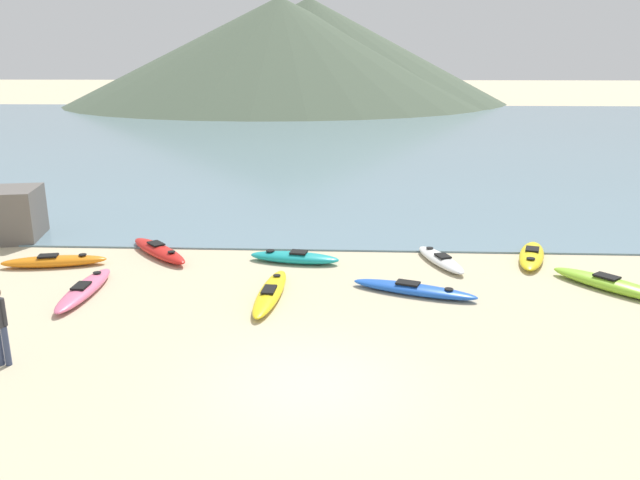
# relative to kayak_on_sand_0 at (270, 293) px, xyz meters

# --- Properties ---
(ground_plane) EXTENTS (400.00, 400.00, 0.00)m
(ground_plane) POSITION_rel_kayak_on_sand_0_xyz_m (1.40, -4.55, -0.14)
(ground_plane) COLOR #C6B793
(bay_water) EXTENTS (160.00, 70.00, 0.06)m
(bay_water) POSITION_rel_kayak_on_sand_0_xyz_m (1.40, 39.28, -0.11)
(bay_water) COLOR slate
(bay_water) RESTS_ON ground_plane
(far_hill_left) EXTENTS (62.07, 62.07, 15.07)m
(far_hill_left) POSITION_rel_kayak_on_sand_0_xyz_m (-8.34, 80.10, 7.40)
(far_hill_left) COLOR #4C5B47
(far_hill_left) RESTS_ON ground_plane
(far_hill_midleft) EXTENTS (59.42, 59.42, 15.28)m
(far_hill_midleft) POSITION_rel_kayak_on_sand_0_xyz_m (-4.32, 83.91, 7.50)
(far_hill_midleft) COLOR #4C5B47
(far_hill_midleft) RESTS_ON ground_plane
(kayak_on_sand_0) EXTENTS (0.84, 3.60, 0.32)m
(kayak_on_sand_0) POSITION_rel_kayak_on_sand_0_xyz_m (0.00, 0.00, 0.00)
(kayak_on_sand_0) COLOR yellow
(kayak_on_sand_0) RESTS_ON ground_plane
(kayak_on_sand_1) EXTENTS (3.47, 1.84, 0.32)m
(kayak_on_sand_1) POSITION_rel_kayak_on_sand_0_xyz_m (3.86, 0.45, -0.00)
(kayak_on_sand_1) COLOR blue
(kayak_on_sand_1) RESTS_ON ground_plane
(kayak_on_sand_2) EXTENTS (2.88, 3.14, 0.39)m
(kayak_on_sand_2) POSITION_rel_kayak_on_sand_0_xyz_m (9.35, 0.97, 0.04)
(kayak_on_sand_2) COLOR #8CCC2D
(kayak_on_sand_2) RESTS_ON ground_plane
(kayak_on_sand_3) EXTENTS (3.20, 1.28, 0.38)m
(kayak_on_sand_3) POSITION_rel_kayak_on_sand_0_xyz_m (-6.99, 2.30, 0.03)
(kayak_on_sand_3) COLOR orange
(kayak_on_sand_3) RESTS_ON ground_plane
(kayak_on_sand_4) EXTENTS (2.94, 1.24, 0.38)m
(kayak_on_sand_4) POSITION_rel_kayak_on_sand_0_xyz_m (0.38, 3.04, 0.03)
(kayak_on_sand_4) COLOR teal
(kayak_on_sand_4) RESTS_ON ground_plane
(kayak_on_sand_5) EXTENTS (2.80, 3.02, 0.41)m
(kayak_on_sand_5) POSITION_rel_kayak_on_sand_0_xyz_m (-4.09, 3.52, 0.04)
(kayak_on_sand_5) COLOR red
(kayak_on_sand_5) RESTS_ON ground_plane
(kayak_on_sand_6) EXTENTS (1.53, 2.88, 0.33)m
(kayak_on_sand_6) POSITION_rel_kayak_on_sand_0_xyz_m (4.95, 3.11, 0.01)
(kayak_on_sand_6) COLOR white
(kayak_on_sand_6) RESTS_ON ground_plane
(kayak_on_sand_7) EXTENTS (0.67, 3.40, 0.34)m
(kayak_on_sand_7) POSITION_rel_kayak_on_sand_0_xyz_m (-5.07, -0.03, 0.01)
(kayak_on_sand_7) COLOR #E5668C
(kayak_on_sand_7) RESTS_ON ground_plane
(kayak_on_sand_8) EXTENTS (1.67, 3.21, 0.34)m
(kayak_on_sand_8) POSITION_rel_kayak_on_sand_0_xyz_m (7.90, 3.66, 0.01)
(kayak_on_sand_8) COLOR yellow
(kayak_on_sand_8) RESTS_ON ground_plane
(moored_boat_1) EXTENTS (4.33, 3.31, 1.25)m
(moored_boat_1) POSITION_rel_kayak_on_sand_0_xyz_m (-14.71, 55.66, 0.55)
(moored_boat_1) COLOR #B2B2B7
(moored_boat_1) RESTS_ON bay_water
(shoreline_rock) EXTENTS (2.90, 2.58, 1.82)m
(shoreline_rock) POSITION_rel_kayak_on_sand_0_xyz_m (-10.11, 5.16, 0.77)
(shoreline_rock) COLOR #605B56
(shoreline_rock) RESTS_ON ground_plane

